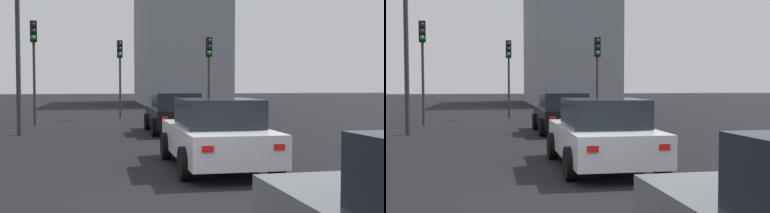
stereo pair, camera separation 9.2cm
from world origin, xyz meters
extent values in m
cube|color=black|center=(0.00, 0.00, -0.10)|extent=(160.00, 160.00, 0.20)
cube|color=black|center=(10.48, -1.75, 0.57)|extent=(4.07, 1.82, 0.63)
cube|color=#1E232B|center=(10.28, -1.75, 1.18)|extent=(1.84, 1.59, 0.58)
cylinder|color=black|center=(11.75, -2.63, 0.32)|extent=(0.64, 0.22, 0.64)
cylinder|color=black|center=(11.73, -0.84, 0.32)|extent=(0.64, 0.22, 0.64)
cylinder|color=black|center=(9.23, -2.65, 0.32)|extent=(0.64, 0.22, 0.64)
cylinder|color=black|center=(9.22, -0.86, 0.32)|extent=(0.64, 0.22, 0.64)
cube|color=red|center=(8.44, -2.41, 0.69)|extent=(0.03, 0.20, 0.11)
cube|color=red|center=(8.43, -1.12, 0.69)|extent=(0.03, 0.20, 0.11)
cube|color=silver|center=(2.94, -1.49, 0.58)|extent=(4.17, 1.81, 0.64)
cube|color=#1E232B|center=(2.73, -1.50, 1.19)|extent=(1.88, 1.59, 0.59)
cylinder|color=black|center=(4.24, -2.39, 0.32)|extent=(0.64, 0.22, 0.64)
cylinder|color=black|center=(4.23, -0.59, 0.32)|extent=(0.64, 0.22, 0.64)
cylinder|color=black|center=(1.66, -2.40, 0.32)|extent=(0.64, 0.22, 0.64)
cylinder|color=black|center=(1.65, -0.60, 0.32)|extent=(0.64, 0.22, 0.64)
cube|color=red|center=(0.85, -2.15, 0.69)|extent=(0.03, 0.20, 0.11)
cube|color=red|center=(0.84, -0.86, 0.69)|extent=(0.03, 0.20, 0.11)
cylinder|color=#2D2D30|center=(14.81, -4.02, 1.53)|extent=(0.11, 0.11, 3.06)
cube|color=black|center=(14.75, -4.01, 3.51)|extent=(0.22, 0.30, 0.90)
sphere|color=black|center=(14.64, -4.00, 3.78)|extent=(0.20, 0.20, 0.20)
sphere|color=black|center=(14.64, -4.00, 3.51)|extent=(0.20, 0.20, 0.20)
sphere|color=green|center=(14.64, -4.00, 3.24)|extent=(0.20, 0.20, 0.20)
cylinder|color=#2D2D30|center=(14.21, 3.73, 1.78)|extent=(0.11, 0.11, 3.57)
cube|color=black|center=(14.15, 3.73, 4.02)|extent=(0.23, 0.30, 0.90)
sphere|color=black|center=(14.05, 3.72, 4.29)|extent=(0.20, 0.20, 0.20)
sphere|color=black|center=(14.05, 3.72, 4.02)|extent=(0.20, 0.20, 0.20)
sphere|color=green|center=(14.05, 3.72, 3.75)|extent=(0.20, 0.20, 0.20)
cylinder|color=#2D2D30|center=(18.22, -0.04, 1.58)|extent=(0.11, 0.11, 3.16)
cube|color=black|center=(18.16, -0.03, 3.61)|extent=(0.23, 0.30, 0.90)
sphere|color=black|center=(18.05, -0.02, 3.88)|extent=(0.20, 0.20, 0.20)
sphere|color=black|center=(18.05, -0.02, 3.61)|extent=(0.20, 0.20, 0.20)
sphere|color=green|center=(18.05, -0.02, 3.34)|extent=(0.20, 0.20, 0.20)
cylinder|color=#2D2D30|center=(10.47, 3.77, 3.08)|extent=(0.16, 0.16, 6.16)
cube|color=gray|center=(36.91, -6.00, 5.44)|extent=(14.43, 6.98, 10.88)
camera|label=1|loc=(-7.12, 0.92, 1.81)|focal=44.90mm
camera|label=2|loc=(-7.13, 0.83, 1.81)|focal=44.90mm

